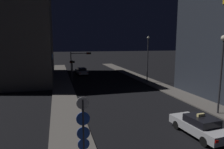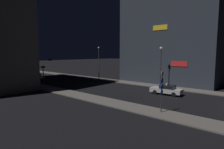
% 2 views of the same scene
% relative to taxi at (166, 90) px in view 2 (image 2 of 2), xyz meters
% --- Properties ---
extents(sidewalk_left, '(2.83, 60.48, 0.12)m').
position_rel_taxi_xyz_m(sidewalk_left, '(-8.72, 18.23, -0.67)').
color(sidewalk_left, '#5B5651').
rests_on(sidewalk_left, ground_plane).
extents(sidewalk_right, '(2.83, 60.48, 0.12)m').
position_rel_taxi_xyz_m(sidewalk_right, '(5.31, 18.23, -0.67)').
color(sidewalk_right, '#5B5651').
rests_on(sidewalk_right, ground_plane).
extents(building_facade_right, '(9.56, 18.66, 23.18)m').
position_rel_taxi_xyz_m(building_facade_right, '(11.47, 4.54, 10.86)').
color(building_facade_right, '#282D38').
rests_on(building_facade_right, ground_plane).
extents(taxi, '(2.14, 4.57, 1.62)m').
position_rel_taxi_xyz_m(taxi, '(0.00, 0.00, 0.00)').
color(taxi, '#B7B7BC').
rests_on(taxi, ground_plane).
extents(far_car, '(2.23, 4.61, 1.42)m').
position_rel_taxi_xyz_m(far_car, '(-4.69, 29.55, -0.00)').
color(far_car, '#B7B7BC').
rests_on(far_car, ground_plane).
extents(traffic_light_overhead, '(3.58, 0.41, 4.86)m').
position_rel_taxi_xyz_m(traffic_light_overhead, '(-5.68, 24.23, 2.79)').
color(traffic_light_overhead, '#2D2D33').
rests_on(traffic_light_overhead, ground_plane).
extents(traffic_light_left_kerb, '(0.80, 0.42, 3.64)m').
position_rel_taxi_xyz_m(traffic_light_left_kerb, '(-7.05, 21.61, 1.88)').
color(traffic_light_left_kerb, '#2D2D33').
rests_on(traffic_light_left_kerb, ground_plane).
extents(sign_pole_left, '(0.57, 0.10, 4.12)m').
position_rel_taxi_xyz_m(sign_pole_left, '(-8.45, -3.21, 1.82)').
color(sign_pole_left, '#2D2D33').
rests_on(sign_pole_left, sidewalk_left).
extents(street_lamp_near_block, '(0.50, 0.50, 6.97)m').
position_rel_taxi_xyz_m(street_lamp_near_block, '(4.50, 3.16, 4.13)').
color(street_lamp_near_block, '#2D2D33').
rests_on(street_lamp_near_block, sidewalk_right).
extents(street_lamp_far_block, '(0.36, 0.36, 7.29)m').
position_rel_taxi_xyz_m(street_lamp_far_block, '(4.45, 18.05, 3.62)').
color(street_lamp_far_block, '#2D2D33').
rests_on(street_lamp_far_block, sidewalk_right).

